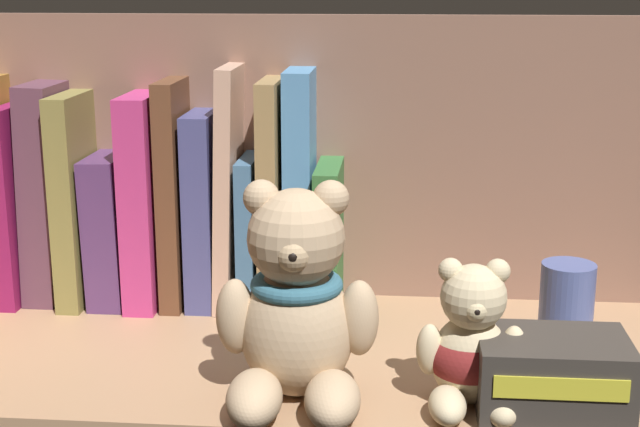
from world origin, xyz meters
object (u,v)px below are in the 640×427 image
at_px(teddy_bear_smaller, 471,349).
at_px(book_12, 331,232).
at_px(book_7, 206,207).
at_px(book_10, 274,192).
at_px(book_5, 149,197).
at_px(book_9, 253,228).
at_px(book_1, 23,201).
at_px(pillar_candle, 566,308).
at_px(book_6, 178,191).
at_px(book_4, 115,226).
at_px(book_3, 81,196).
at_px(book_8, 231,186).
at_px(book_2, 50,191).
at_px(book_11, 301,188).
at_px(teddy_bear_larger, 296,309).
at_px(small_product_box, 552,375).

bearing_deg(teddy_bear_smaller, book_12, 119.66).
xyz_separation_m(book_7, book_10, (0.07, 0.00, 0.02)).
bearing_deg(book_10, book_7, 180.00).
xyz_separation_m(book_5, book_9, (0.11, 0.00, -0.03)).
height_order(book_1, pillar_candle, book_1).
distance_m(book_6, book_10, 0.10).
bearing_deg(pillar_candle, book_5, 165.06).
distance_m(book_4, book_9, 0.15).
relative_size(book_4, book_9, 0.99).
xyz_separation_m(book_3, teddy_bear_smaller, (0.39, -0.23, -0.06)).
relative_size(book_1, book_4, 1.33).
bearing_deg(book_1, book_8, 0.00).
relative_size(book_5, book_7, 1.09).
distance_m(book_2, pillar_candle, 0.53).
bearing_deg(book_3, book_8, 0.00).
xyz_separation_m(book_8, pillar_candle, (0.32, -0.11, -0.08)).
height_order(book_6, book_11, book_11).
bearing_deg(book_3, teddy_bear_larger, -42.08).
height_order(book_8, pillar_candle, book_8).
xyz_separation_m(book_3, book_10, (0.20, 0.00, 0.01)).
bearing_deg(small_product_box, book_6, 146.11).
xyz_separation_m(book_9, teddy_bear_larger, (0.07, -0.23, -0.00)).
bearing_deg(book_3, pillar_candle, -12.77).
distance_m(book_1, book_11, 0.29).
bearing_deg(book_12, book_6, 180.00).
bearing_deg(book_4, book_11, 0.00).
xyz_separation_m(book_12, teddy_bear_larger, (-0.01, -0.23, 0.00)).
height_order(book_7, small_product_box, book_7).
relative_size(book_8, teddy_bear_larger, 1.37).
distance_m(book_1, book_5, 0.14).
distance_m(book_4, teddy_bear_larger, 0.31).
relative_size(book_2, book_12, 1.50).
relative_size(book_2, teddy_bear_larger, 1.27).
bearing_deg(book_1, teddy_bear_larger, -35.79).
bearing_deg(book_9, teddy_bear_smaller, -47.16).
distance_m(book_4, book_8, 0.13).
distance_m(book_11, book_12, 0.05).
xyz_separation_m(book_5, teddy_bear_larger, (0.18, -0.23, -0.03)).
xyz_separation_m(book_5, book_6, (0.03, 0.00, 0.01)).
bearing_deg(small_product_box, book_2, 154.21).
distance_m(book_9, teddy_bear_smaller, 0.31).
distance_m(book_5, book_11, 0.16).
height_order(book_8, book_10, book_8).
xyz_separation_m(book_6, book_11, (0.13, 0.00, 0.01)).
distance_m(book_9, book_11, 0.07).
distance_m(book_1, book_7, 0.20).
relative_size(book_9, small_product_box, 1.34).
bearing_deg(teddy_bear_larger, book_1, 144.21).
relative_size(book_9, teddy_bear_smaller, 1.29).
relative_size(book_6, small_product_box, 1.99).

